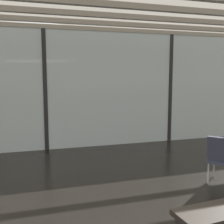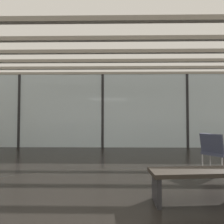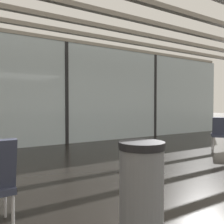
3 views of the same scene
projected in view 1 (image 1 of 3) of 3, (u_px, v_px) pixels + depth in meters
glass_curtain_wall at (45, 91)px, 6.93m from camera, size 14.00×0.08×3.04m
window_mullion_1 at (45, 91)px, 6.93m from camera, size 0.10×0.12×3.04m
window_mullion_2 at (170, 89)px, 7.94m from camera, size 0.10×0.12×3.04m
parked_airplane at (31, 71)px, 12.54m from camera, size 11.33×4.25×4.25m
lounge_chair_2 at (223, 157)px, 4.78m from camera, size 0.71×0.70×0.87m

